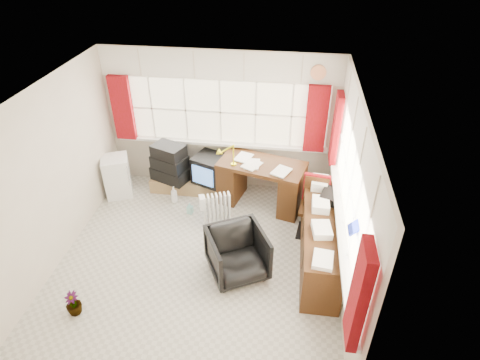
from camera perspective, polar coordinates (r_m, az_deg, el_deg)
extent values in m
plane|color=beige|center=(6.09, -5.78, -10.88)|extent=(4.00, 4.00, 0.00)
plane|color=beige|center=(6.97, -2.72, 8.18)|extent=(4.00, 0.00, 4.00)
plane|color=beige|center=(3.90, -13.67, -18.13)|extent=(4.00, 0.00, 4.00)
plane|color=beige|center=(6.06, -25.24, 0.40)|extent=(0.00, 4.00, 4.00)
plane|color=beige|center=(5.21, 15.36, -2.90)|extent=(0.00, 4.00, 4.00)
plane|color=white|center=(4.69, -7.53, 11.41)|extent=(4.00, 4.00, 0.00)
plane|color=#F3E7C0|center=(6.87, -2.79, 9.62)|extent=(3.60, 0.00, 3.60)
cube|color=white|center=(7.09, -2.72, 5.21)|extent=(3.70, 0.12, 0.05)
cube|color=white|center=(7.17, -12.43, 9.91)|extent=(0.03, 0.02, 1.10)
cube|color=white|center=(6.99, -7.72, 9.78)|extent=(0.03, 0.02, 1.10)
cube|color=white|center=(6.86, -2.81, 9.58)|extent=(0.03, 0.02, 1.10)
cube|color=white|center=(6.78, 2.25, 9.30)|extent=(0.03, 0.02, 1.10)
cube|color=white|center=(6.76, 7.38, 8.94)|extent=(0.03, 0.02, 1.10)
plane|color=#F3E7C0|center=(5.10, 15.47, -1.08)|extent=(0.00, 3.60, 3.60)
cube|color=white|center=(5.43, 14.14, -6.07)|extent=(0.12, 3.70, 0.05)
cube|color=white|center=(4.17, 16.79, -10.47)|extent=(0.02, 0.03, 1.10)
cube|color=white|center=(4.62, 16.00, -5.30)|extent=(0.02, 0.03, 1.10)
cube|color=white|center=(5.10, 15.36, -1.07)|extent=(0.02, 0.03, 1.10)
cube|color=white|center=(5.60, 14.83, 2.41)|extent=(0.02, 0.03, 1.10)
cube|color=white|center=(6.12, 14.39, 5.31)|extent=(0.02, 0.03, 1.10)
cube|color=maroon|center=(7.29, -16.37, 9.78)|extent=(0.35, 0.10, 1.15)
cube|color=maroon|center=(6.71, 10.81, 8.45)|extent=(0.35, 0.10, 1.15)
cube|color=maroon|center=(6.46, 13.53, 7.08)|extent=(0.10, 0.35, 1.15)
cube|color=maroon|center=(3.81, 16.56, -15.58)|extent=(0.10, 0.35, 1.15)
cube|color=white|center=(6.57, -3.02, 15.92)|extent=(3.95, 0.08, 0.48)
cube|color=white|center=(4.70, 16.69, 6.96)|extent=(0.08, 3.95, 0.48)
cube|color=#492811|center=(6.63, 3.14, 2.11)|extent=(1.54, 1.02, 0.07)
cube|color=#492811|center=(7.02, -1.15, 0.16)|extent=(0.47, 0.69, 0.75)
cube|color=#492811|center=(6.73, 7.40, -1.78)|extent=(0.47, 0.69, 0.75)
cube|color=white|center=(6.61, 3.15, 2.43)|extent=(0.31, 0.38, 0.02)
cube|color=white|center=(6.61, 3.15, 2.46)|extent=(0.31, 0.38, 0.02)
cube|color=white|center=(6.60, 3.15, 2.49)|extent=(0.31, 0.38, 0.02)
cube|color=white|center=(6.60, 3.16, 2.52)|extent=(0.31, 0.38, 0.02)
cylinder|color=#F2ED0A|center=(6.57, -0.93, 2.28)|extent=(0.09, 0.09, 0.02)
cylinder|color=#F2ED0A|center=(6.49, -0.94, 3.58)|extent=(0.02, 0.02, 0.34)
cone|color=#F2ED0A|center=(6.42, -0.95, 4.62)|extent=(0.13, 0.11, 0.14)
cube|color=black|center=(6.54, 9.93, -7.31)|extent=(0.46, 0.46, 0.04)
cylinder|color=silver|center=(6.40, 10.12, -5.84)|extent=(0.05, 0.05, 0.47)
cube|color=#492811|center=(6.25, 10.33, -4.16)|extent=(0.45, 0.43, 0.05)
cube|color=#492811|center=(6.26, 10.80, -1.23)|extent=(0.37, 0.10, 0.46)
cube|color=maroon|center=(6.25, 10.81, -1.09)|extent=(0.40, 0.11, 0.47)
imported|color=black|center=(5.61, -0.37, -10.43)|extent=(1.02, 1.03, 0.70)
cube|color=white|center=(6.54, -3.19, -6.41)|extent=(0.46, 0.32, 0.09)
cube|color=white|center=(6.32, -5.02, -4.42)|extent=(0.07, 0.13, 0.56)
cube|color=white|center=(6.32, -4.44, -4.34)|extent=(0.07, 0.13, 0.56)
cube|color=white|center=(6.33, -3.86, -4.26)|extent=(0.07, 0.13, 0.56)
cube|color=white|center=(6.34, -3.28, -4.18)|extent=(0.07, 0.13, 0.56)
cube|color=white|center=(6.35, -2.71, -4.10)|extent=(0.07, 0.13, 0.56)
cube|color=white|center=(6.36, -2.14, -4.02)|extent=(0.07, 0.13, 0.56)
cube|color=white|center=(6.37, -1.56, -3.94)|extent=(0.07, 0.13, 0.56)
cube|color=#492811|center=(5.88, 11.29, -8.41)|extent=(0.50, 2.00, 0.75)
cube|color=white|center=(5.01, 11.73, -10.89)|extent=(0.24, 0.32, 0.10)
cube|color=white|center=(5.40, 11.55, -6.93)|extent=(0.24, 0.32, 0.10)
cube|color=white|center=(5.82, 11.39, -3.52)|extent=(0.24, 0.32, 0.10)
cube|color=white|center=(6.25, 11.25, -0.58)|extent=(0.24, 0.32, 0.10)
cube|color=black|center=(6.01, 12.87, -2.26)|extent=(0.38, 0.43, 0.12)
cube|color=olive|center=(7.41, -7.06, -0.42)|extent=(1.40, 0.50, 0.25)
cube|color=black|center=(7.07, -4.19, 1.57)|extent=(0.69, 0.66, 0.50)
cube|color=#4C80D7|center=(6.90, -5.34, 0.56)|extent=(0.40, 0.17, 0.34)
cube|color=black|center=(7.29, -9.78, 0.98)|extent=(0.76, 0.62, 0.24)
cube|color=black|center=(7.17, -9.95, 2.55)|extent=(0.70, 0.58, 0.23)
cube|color=black|center=(7.06, -10.13, 4.09)|extent=(0.64, 0.54, 0.22)
cube|color=white|center=(7.41, -17.06, 0.51)|extent=(0.58, 0.58, 0.75)
cube|color=silver|center=(7.15, -15.58, 0.54)|extent=(0.02, 0.02, 0.40)
imported|color=white|center=(7.10, -9.37, -2.05)|extent=(0.13, 0.13, 0.31)
imported|color=#8ACDC3|center=(6.84, -7.15, -4.01)|extent=(0.10, 0.11, 0.20)
imported|color=black|center=(5.67, -22.65, -15.89)|extent=(0.24, 0.24, 0.35)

